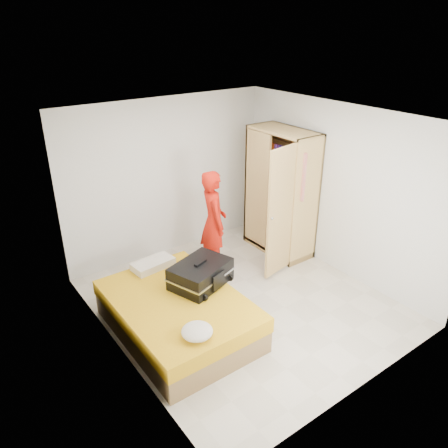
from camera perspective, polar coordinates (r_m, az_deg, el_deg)
room at (r=5.66m, az=2.63°, el=0.63°), size 4.00×4.02×2.60m
bed at (r=5.68m, az=-6.00°, el=-11.71°), size 1.42×2.02×0.50m
wardrobe at (r=7.26m, az=7.38°, el=3.53°), size 1.16×1.29×2.10m
person at (r=6.69m, az=-1.38°, el=0.22°), size 0.57×0.70×1.65m
suitcase at (r=5.71m, az=-3.04°, el=-6.54°), size 0.91×0.78×0.33m
round_cushion at (r=4.91m, az=-3.54°, el=-13.82°), size 0.35×0.35×0.13m
pillow at (r=6.19m, az=-9.25°, el=-5.19°), size 0.61×0.35×0.11m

